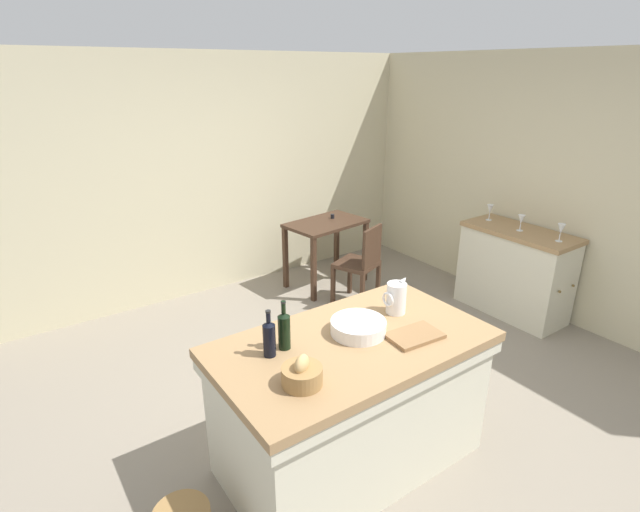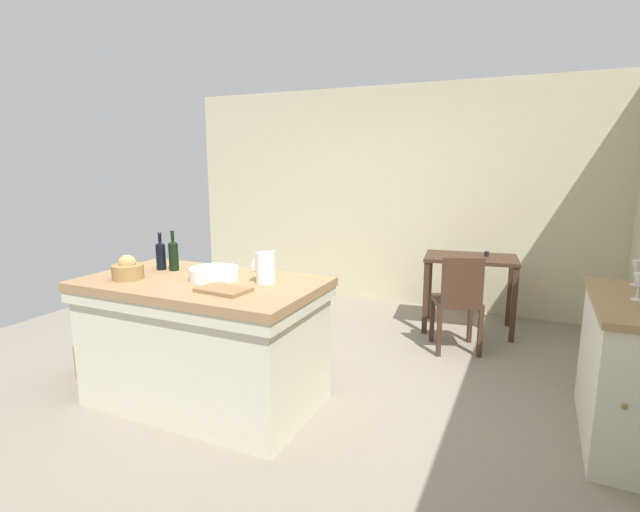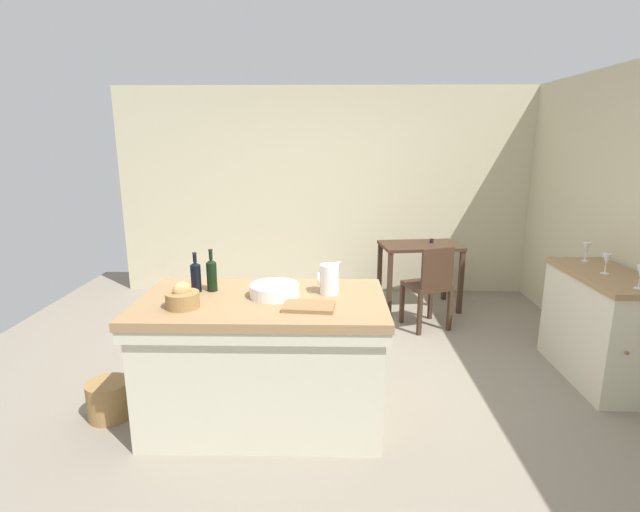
% 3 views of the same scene
% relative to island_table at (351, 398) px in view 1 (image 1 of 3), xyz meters
% --- Properties ---
extents(ground_plane, '(6.76, 6.76, 0.00)m').
position_rel_island_table_xyz_m(ground_plane, '(0.43, 0.47, -0.49)').
color(ground_plane, gray).
extents(wall_back, '(5.32, 0.12, 2.60)m').
position_rel_island_table_xyz_m(wall_back, '(0.43, 3.07, 0.81)').
color(wall_back, beige).
rests_on(wall_back, ground).
extents(wall_right, '(0.12, 5.20, 2.60)m').
position_rel_island_table_xyz_m(wall_right, '(3.03, 0.47, 0.81)').
color(wall_right, beige).
rests_on(wall_right, ground).
extents(island_table, '(1.67, 0.94, 0.91)m').
position_rel_island_table_xyz_m(island_table, '(0.00, 0.00, 0.00)').
color(island_table, '#99754C').
rests_on(island_table, ground).
extents(side_cabinet, '(0.52, 1.12, 0.91)m').
position_rel_island_table_xyz_m(side_cabinet, '(2.69, 0.67, -0.03)').
color(side_cabinet, '#99754C').
rests_on(side_cabinet, ground).
extents(writing_desk, '(0.97, 0.67, 0.83)m').
position_rel_island_table_xyz_m(writing_desk, '(1.51, 2.37, 0.16)').
color(writing_desk, '#3D281C').
rests_on(writing_desk, ground).
extents(wooden_chair, '(0.52, 0.52, 0.90)m').
position_rel_island_table_xyz_m(wooden_chair, '(1.50, 1.71, 0.00)').
color(wooden_chair, '#3D281C').
rests_on(wooden_chair, ground).
extents(pitcher, '(0.17, 0.13, 0.25)m').
position_rel_island_table_xyz_m(pitcher, '(0.45, 0.11, 0.53)').
color(pitcher, white).
rests_on(pitcher, island_table).
extents(wash_bowl, '(0.34, 0.34, 0.08)m').
position_rel_island_table_xyz_m(wash_bowl, '(0.08, 0.04, 0.46)').
color(wash_bowl, white).
rests_on(wash_bowl, island_table).
extents(bread_basket, '(0.21, 0.21, 0.17)m').
position_rel_island_table_xyz_m(bread_basket, '(-0.48, -0.19, 0.48)').
color(bread_basket, olive).
rests_on(bread_basket, island_table).
extents(cutting_board, '(0.34, 0.24, 0.02)m').
position_rel_island_table_xyz_m(cutting_board, '(0.33, -0.19, 0.43)').
color(cutting_board, olive).
rests_on(cutting_board, island_table).
extents(wine_bottle_dark, '(0.07, 0.07, 0.30)m').
position_rel_island_table_xyz_m(wine_bottle_dark, '(-0.38, 0.16, 0.54)').
color(wine_bottle_dark, black).
rests_on(wine_bottle_dark, island_table).
extents(wine_bottle_amber, '(0.07, 0.07, 0.28)m').
position_rel_island_table_xyz_m(wine_bottle_amber, '(-0.48, 0.14, 0.53)').
color(wine_bottle_amber, black).
rests_on(wine_bottle_amber, island_table).
extents(wine_glass_far_left, '(0.07, 0.07, 0.17)m').
position_rel_island_table_xyz_m(wine_glass_far_left, '(2.68, 0.26, 0.54)').
color(wine_glass_far_left, white).
rests_on(wine_glass_far_left, side_cabinet).
extents(wine_glass_left, '(0.07, 0.07, 0.16)m').
position_rel_island_table_xyz_m(wine_glass_left, '(2.67, 0.66, 0.53)').
color(wine_glass_left, white).
rests_on(wine_glass_left, side_cabinet).
extents(wine_glass_middle, '(0.07, 0.07, 0.17)m').
position_rel_island_table_xyz_m(wine_glass_middle, '(2.72, 1.07, 0.54)').
color(wine_glass_middle, white).
rests_on(wine_glass_middle, side_cabinet).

